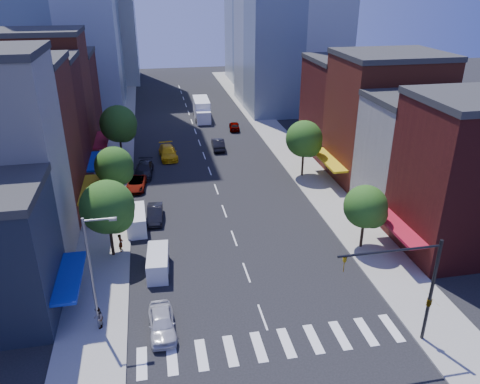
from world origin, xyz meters
The scene contains 31 objects.
ground centered at (0.00, 0.00, 0.00)m, with size 220.00×220.00×0.00m, color black.
sidewalk_left centered at (-12.50, 40.00, 0.07)m, with size 5.00×120.00×0.15m, color gray.
sidewalk_right centered at (12.50, 40.00, 0.07)m, with size 5.00×120.00×0.15m, color gray.
crosswalk centered at (0.00, -3.00, 0.01)m, with size 19.00×3.00×0.01m, color silver.
bldg_left_2 centered at (-21.00, 20.50, 8.00)m, with size 12.00×9.00×16.00m, color maroon.
bldg_left_3 centered at (-21.00, 29.00, 7.50)m, with size 12.00×8.00×15.00m, color #4C1413.
bldg_left_4 centered at (-21.00, 37.50, 8.50)m, with size 12.00×9.00×17.00m, color maroon.
bldg_left_5 centered at (-21.00, 47.00, 6.50)m, with size 12.00×10.00×13.00m, color #4C1413.
bldg_right_0 centered at (21.00, 6.50, 7.00)m, with size 12.00×9.00×14.00m, color #4C1413.
bldg_right_1 centered at (21.00, 15.00, 6.00)m, with size 12.00×8.00×12.00m, color beige.
bldg_right_2 centered at (21.00, 24.00, 7.50)m, with size 12.00×10.00×15.00m, color maroon.
bldg_right_3 centered at (21.00, 34.00, 6.50)m, with size 12.00×10.00×13.00m, color #4C1413.
traffic_signal centered at (9.94, -4.50, 4.16)m, with size 7.24×2.24×8.00m.
streetlight centered at (-11.81, 1.00, 5.28)m, with size 2.25×0.25×9.00m.
tree_left_near centered at (-11.35, 10.92, 4.87)m, with size 4.80×4.80×7.30m.
tree_left_mid centered at (-11.35, 21.92, 4.53)m, with size 4.20×4.20×6.65m.
tree_left_far centered at (-11.35, 35.92, 5.20)m, with size 5.00×5.00×7.75m.
tree_right_near centered at (11.65, 7.92, 4.19)m, with size 4.00×4.00×6.20m.
tree_right_far centered at (11.65, 25.92, 4.86)m, with size 4.60×4.60×7.20m.
parked_car_front centered at (-7.50, -0.12, 0.78)m, with size 1.85×4.59×1.56m, color silver.
parked_car_second centered at (-7.50, 17.39, 0.74)m, with size 1.56×4.47×1.47m, color black.
parked_car_third centered at (-9.50, 26.04, 0.67)m, with size 2.21×4.80×1.33m, color #999999.
parked_car_rear centered at (-8.52, 30.18, 0.79)m, with size 2.20×5.42×1.57m, color black.
cargo_van_near centered at (-7.51, 7.50, 0.93)m, with size 2.07×4.54×1.89m.
cargo_van_far centered at (-9.40, 15.68, 1.00)m, with size 2.08×4.80×2.02m.
taxi centered at (-5.12, 36.05, 0.83)m, with size 2.31×5.69×1.65m, color yellow.
traffic_car_oncoming centered at (2.41, 38.47, 0.81)m, with size 1.71×4.91×1.62m, color black.
traffic_car_far centered at (6.57, 47.59, 0.70)m, with size 1.66×4.12×1.40m, color #999999.
box_truck centered at (2.02, 55.39, 1.66)m, with size 2.94×8.82×3.52m.
pedestrian_near centered at (-10.78, 11.48, 1.02)m, with size 0.64×0.42×1.75m, color #999999.
pedestrian_far centered at (-11.99, 1.02, 1.01)m, with size 0.84×0.65×1.72m, color #999999.
Camera 1 is at (-7.08, -27.33, 23.34)m, focal length 35.00 mm.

